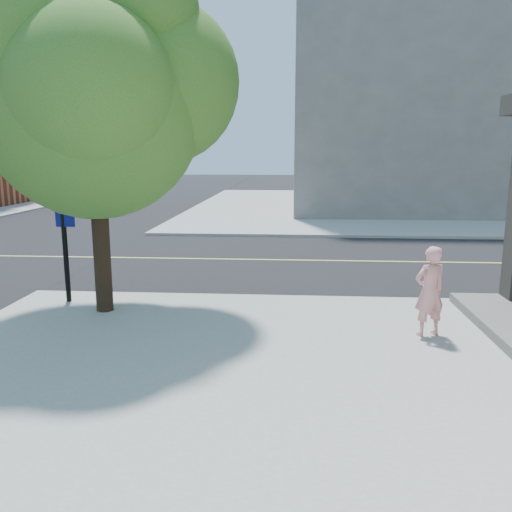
{
  "coord_description": "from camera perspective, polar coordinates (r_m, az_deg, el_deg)",
  "views": [
    {
      "loc": [
        4.97,
        -11.41,
        3.28
      ],
      "look_at": [
        4.25,
        -1.43,
        1.3
      ],
      "focal_mm": 36.51,
      "sensor_mm": 36.0,
      "label": 1
    }
  ],
  "objects": [
    {
      "name": "man_on_phone",
      "position": [
        9.57,
        18.48,
        -3.69
      ],
      "size": [
        0.68,
        0.57,
        1.6
      ],
      "primitive_type": "imported",
      "rotation": [
        0.0,
        0.0,
        3.51
      ],
      "color": "pink",
      "rests_on": "sidewalk_se"
    },
    {
      "name": "road_ew",
      "position": [
        16.99,
        -13.0,
        -0.21
      ],
      "size": [
        140.0,
        9.0,
        0.01
      ],
      "primitive_type": "cube",
      "color": "black",
      "rests_on": "ground"
    },
    {
      "name": "filler_ne",
      "position": [
        34.83,
        19.97,
        16.88
      ],
      "size": [
        18.0,
        16.0,
        14.0
      ],
      "primitive_type": "cube",
      "color": "slate",
      "rests_on": "sidewalk_ne"
    },
    {
      "name": "sidewalk_ne",
      "position": [
        34.16,
        18.6,
        5.2
      ],
      "size": [
        29.0,
        25.0,
        0.12
      ],
      "primitive_type": "cube",
      "color": "#9D9D9A",
      "rests_on": "ground"
    },
    {
      "name": "ground",
      "position": [
        12.87,
        -18.82,
        -4.19
      ],
      "size": [
        140.0,
        140.0,
        0.0
      ],
      "primitive_type": "plane",
      "color": "black",
      "rests_on": "ground"
    },
    {
      "name": "street_tree",
      "position": [
        10.76,
        -16.9,
        17.63
      ],
      "size": [
        5.2,
        4.73,
        6.9
      ],
      "rotation": [
        0.0,
        0.0,
        -0.27
      ],
      "color": "black",
      "rests_on": "sidewalk_se"
    }
  ]
}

